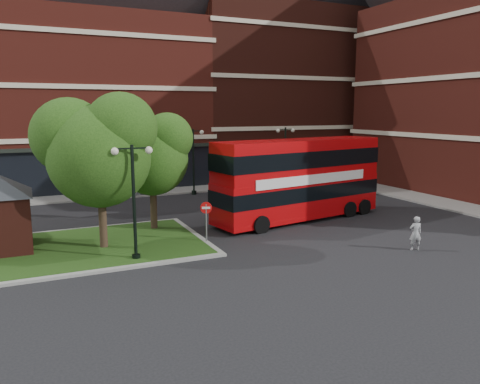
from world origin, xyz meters
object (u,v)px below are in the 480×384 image
woman (415,233)px  car_silver (132,185)px  car_white (276,181)px  bus (299,174)px

woman → car_silver: woman is taller
car_silver → car_white: size_ratio=1.19×
bus → car_white: size_ratio=2.88×
car_white → bus: bearing=165.2°
car_silver → car_white: car_silver is taller
bus → car_silver: bus is taller
bus → woman: bus is taller
woman → car_white: woman is taller
bus → car_silver: (-7.34, 12.00, -1.94)m
woman → car_white: 18.18m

